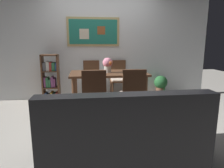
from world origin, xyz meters
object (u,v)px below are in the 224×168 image
Objects in this scene: dining_chair_far_left at (92,77)px; dining_chair_near_left at (94,92)px; bookshelf at (51,81)px; flower_vase at (108,64)px; dining_table at (108,77)px; dining_chair_far_right at (118,76)px; dining_chair_near_right at (133,91)px; leather_couch at (122,133)px; potted_ivy at (161,85)px.

dining_chair_far_left and dining_chair_near_left have the same top height.
bookshelf reaches higher than flower_vase.
dining_table is 0.83m from dining_chair_far_right.
dining_chair_far_right is at bearing -3.21° from dining_chair_far_left.
dining_chair_near_right is at bearing 0.48° from dining_chair_near_left.
leather_couch is at bearing -91.20° from flower_vase.
dining_table is at bearing -113.40° from dining_chair_far_right.
dining_table is 1.65× the size of dining_chair_near_left.
leather_couch is (-0.38, -2.60, -0.23)m from dining_chair_far_right.
dining_chair_far_right reaches higher than potted_ivy.
dining_chair_near_left is 1.69× the size of potted_ivy.
dining_chair_far_right is at bearing 66.60° from dining_table.
dining_chair_far_left is 1.69× the size of potted_ivy.
dining_chair_far_left is at bearing 89.51° from dining_chair_near_left.
dining_chair_near_left is 3.10× the size of flower_vase.
potted_ivy is at bearing 54.08° from dining_chair_near_right.
dining_chair_far_left is at bearing 176.03° from potted_ivy.
potted_ivy is 1.84× the size of flower_vase.
potted_ivy is at bearing 40.58° from dining_chair_near_left.
potted_ivy is at bearing -4.44° from dining_chair_far_right.
potted_ivy is (1.36, 0.67, -0.34)m from dining_table.
dining_chair_far_left is at bearing 95.58° from leather_couch.
bookshelf is at bearing 154.40° from flower_vase.
flower_vase is at bearing 114.35° from dining_chair_near_right.
dining_chair_near_left is at bearing -139.42° from potted_ivy.
dining_chair_far_left is (-0.31, 0.79, -0.11)m from dining_table.
dining_table is 0.84m from dining_chair_near_left.
bookshelf reaches higher than potted_ivy.
bookshelf is at bearing 123.91° from dining_chair_near_left.
dining_chair_far_left and dining_chair_near_right have the same top height.
flower_vase reaches higher than leather_couch.
dining_chair_far_left is 3.10× the size of flower_vase.
bookshelf is (-1.21, 0.55, -0.14)m from dining_table.
dining_table is 1.33m from bookshelf.
bookshelf is at bearing 115.79° from leather_couch.
leather_couch is 3.34× the size of potted_ivy.
flower_vase is (0.30, -0.81, 0.37)m from dining_chair_far_left.
dining_table is at bearing 67.13° from dining_chair_near_left.
dining_chair_near_right is 1.69× the size of potted_ivy.
dining_table is at bearing 88.32° from leather_couch.
dining_chair_near_left reaches higher than dining_table.
dining_chair_far_right reaches higher than dining_table.
flower_vase is at bearing -153.08° from potted_ivy.
flower_vase is (-0.33, 0.74, 0.37)m from dining_chair_near_right.
dining_table is 5.13× the size of flower_vase.
bookshelf is 2.00× the size of potted_ivy.
flower_vase is (0.31, 0.74, 0.37)m from dining_chair_near_left.
flower_vase is (-1.38, -0.70, 0.61)m from potted_ivy.
dining_chair_near_right reaches higher than dining_table.
dining_chair_far_right is at bearing 66.28° from flower_vase.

